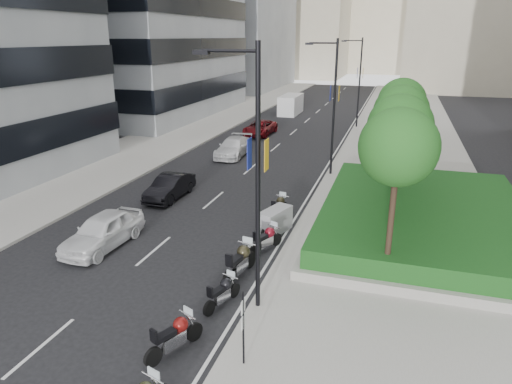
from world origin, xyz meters
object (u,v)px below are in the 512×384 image
at_px(lamp_post_2, 358,78).
at_px(motorcycle_2, 223,292).
at_px(delivery_van, 290,105).
at_px(parking_sign, 243,325).
at_px(car_d, 260,128).
at_px(motorcycle_6, 279,207).
at_px(car_c, 233,147).
at_px(motorcycle_4, 266,239).
at_px(car_b, 170,187).
at_px(motorcycle_5, 275,221).
at_px(lamp_post_1, 332,101).
at_px(lamp_post_0, 253,170).
at_px(car_a, 103,231).
at_px(motorcycle_1, 175,336).
at_px(motorcycle_3, 240,261).

relative_size(lamp_post_2, motorcycle_2, 4.68).
bearing_deg(delivery_van, parking_sign, -78.59).
bearing_deg(car_d, lamp_post_2, 39.13).
height_order(motorcycle_6, car_c, car_c).
relative_size(motorcycle_4, delivery_van, 0.36).
bearing_deg(lamp_post_2, delivery_van, 142.09).
distance_m(motorcycle_6, car_c, 13.32).
bearing_deg(motorcycle_4, car_b, 80.38).
relative_size(lamp_post_2, car_b, 2.16).
height_order(lamp_post_2, motorcycle_6, lamp_post_2).
bearing_deg(motorcycle_2, motorcycle_4, 13.96).
bearing_deg(motorcycle_5, car_c, 45.66).
bearing_deg(lamp_post_1, motorcycle_4, -93.81).
xyz_separation_m(lamp_post_0, car_c, (-8.08, 20.11, -4.34)).
relative_size(motorcycle_2, motorcycle_6, 0.93).
distance_m(car_a, car_d, 25.94).
relative_size(lamp_post_0, motorcycle_2, 4.68).
relative_size(motorcycle_4, motorcycle_5, 0.92).
distance_m(motorcycle_1, car_c, 23.99).
xyz_separation_m(lamp_post_0, motorcycle_4, (-0.83, 4.51, -4.50)).
distance_m(lamp_post_2, parking_sign, 38.18).
distance_m(motorcycle_5, car_c, 15.32).
height_order(motorcycle_1, motorcycle_4, motorcycle_1).
distance_m(motorcycle_5, car_b, 7.85).
relative_size(lamp_post_1, delivery_van, 1.65).
bearing_deg(motorcycle_4, motorcycle_2, -158.47).
height_order(motorcycle_2, motorcycle_6, motorcycle_6).
bearing_deg(lamp_post_0, motorcycle_5, 98.61).
bearing_deg(lamp_post_0, lamp_post_1, 90.00).
distance_m(car_b, car_c, 10.54).
height_order(lamp_post_2, delivery_van, lamp_post_2).
bearing_deg(delivery_van, motorcycle_3, -79.73).
relative_size(motorcycle_5, delivery_van, 0.39).
bearing_deg(car_a, delivery_van, 93.59).
distance_m(car_a, car_c, 17.40).
bearing_deg(motorcycle_3, delivery_van, 20.63).
relative_size(lamp_post_0, car_c, 1.80).
xyz_separation_m(car_b, delivery_van, (-0.28, 32.06, 0.38)).
relative_size(lamp_post_2, parking_sign, 3.60).
bearing_deg(motorcycle_6, motorcycle_2, -170.11).
xyz_separation_m(parking_sign, delivery_van, (-9.17, 44.63, -0.39)).
height_order(motorcycle_5, car_d, car_d).
distance_m(motorcycle_2, car_a, 7.51).
bearing_deg(motorcycle_4, lamp_post_0, -144.81).
xyz_separation_m(lamp_post_2, car_c, (-8.08, -14.89, -4.34)).
distance_m(motorcycle_2, car_c, 21.45).
xyz_separation_m(motorcycle_1, car_b, (-6.70, 12.53, 0.10)).
xyz_separation_m(lamp_post_2, motorcycle_6, (-1.34, -26.37, -4.51)).
height_order(car_c, car_d, car_c).
xyz_separation_m(motorcycle_3, motorcycle_6, (-0.15, 6.63, -0.11)).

